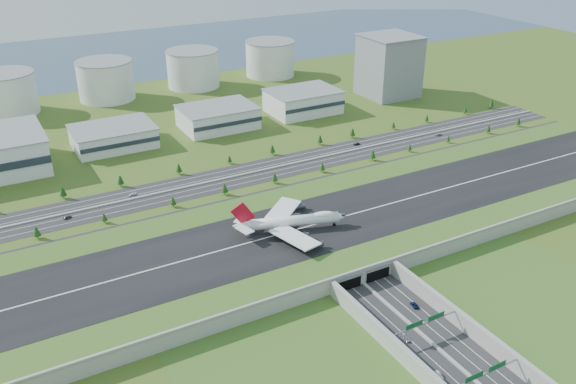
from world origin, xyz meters
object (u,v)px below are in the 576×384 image
car_7 (132,194)px  fuel_tank_a (6,94)px  office_tower (389,66)px  car_2 (414,305)px  car_6 (438,134)px  car_1 (439,375)px  car_4 (67,217)px  car_0 (407,339)px  car_5 (357,144)px  boeing_747 (291,221)px

car_7 → fuel_tank_a: bearing=-170.9°
office_tower → car_2: (-189.64, -271.41, -26.65)m
fuel_tank_a → car_6: 365.29m
car_1 → car_4: 230.48m
car_6 → car_7: 242.19m
car_0 → car_5: (109.70, 196.47, 0.08)m
car_4 → car_2: bearing=-166.3°
car_4 → car_1: bearing=-176.7°
boeing_747 → car_2: size_ratio=11.83×
car_4 → car_7: (42.08, 11.32, -0.13)m
office_tower → boeing_747: bearing=-137.6°
car_4 → office_tower: bearing=-94.6°
car_2 → car_4: (-124.29, 165.52, 0.12)m
fuel_tank_a → car_5: bearing=-43.0°
car_4 → car_6: bearing=-113.4°
fuel_tank_a → car_1: size_ratio=10.53×
boeing_747 → car_6: 202.42m
car_0 → car_1: size_ratio=0.92×
boeing_747 → car_4: 135.24m
car_5 → car_2: bearing=-17.8°
office_tower → car_5: bearing=-136.9°
car_4 → car_0: bearing=-173.1°
fuel_tank_a → car_4: size_ratio=10.02×
car_5 → car_6: (68.40, -14.39, 0.02)m
car_1 → car_2: (21.16, 40.60, -0.05)m
boeing_747 → car_6: bearing=43.0°
car_0 → car_6: car_6 is taller
car_1 → car_5: (112.46, 219.98, 0.04)m
car_4 → car_5: bearing=-109.6°
fuel_tank_a → car_2: size_ratio=9.51×
car_0 → car_1: 23.67m
car_4 → car_6: 283.99m
boeing_747 → car_0: size_ratio=14.27×
fuel_tank_a → boeing_747: 327.26m
car_1 → car_7: (-61.04, 217.44, -0.06)m
fuel_tank_a → car_5: size_ratio=9.99×
car_2 → car_6: car_6 is taller
office_tower → car_1: office_tower is taller
car_4 → car_6: size_ratio=0.82×
car_1 → car_4: (-103.12, 206.12, 0.07)m
fuel_tank_a → boeing_747: fuel_tank_a is taller
fuel_tank_a → car_1: bearing=-75.7°
car_1 → car_2: 45.78m
fuel_tank_a → car_4: 221.60m
car_2 → car_7: (-82.20, 176.84, -0.01)m
car_0 → car_5: 225.02m
car_2 → fuel_tank_a: bearing=-61.3°
car_2 → car_7: car_2 is taller
car_0 → car_6: (178.10, 182.08, 0.11)m
boeing_747 → car_1: size_ratio=13.10×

